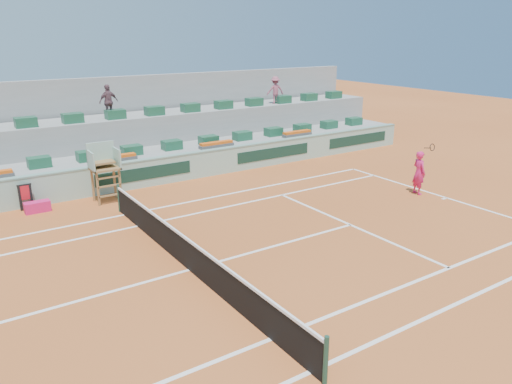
% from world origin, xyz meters
% --- Properties ---
extents(ground, '(90.00, 90.00, 0.00)m').
position_xyz_m(ground, '(0.00, 0.00, 0.00)').
color(ground, '#AB5021').
rests_on(ground, ground).
extents(seating_tier_lower, '(36.00, 4.00, 1.20)m').
position_xyz_m(seating_tier_lower, '(0.00, 10.70, 0.60)').
color(seating_tier_lower, '#999997').
rests_on(seating_tier_lower, ground).
extents(seating_tier_upper, '(36.00, 2.40, 2.60)m').
position_xyz_m(seating_tier_upper, '(0.00, 12.30, 1.30)').
color(seating_tier_upper, '#999997').
rests_on(seating_tier_upper, ground).
extents(stadium_back_wall, '(36.00, 0.40, 4.40)m').
position_xyz_m(stadium_back_wall, '(0.00, 13.90, 2.20)').
color(stadium_back_wall, '#999997').
rests_on(stadium_back_wall, ground).
extents(player_bag, '(0.93, 0.41, 0.41)m').
position_xyz_m(player_bag, '(-2.64, 7.65, 0.21)').
color(player_bag, '#E01D65').
rests_on(player_bag, ground).
extents(spectator_mid, '(1.02, 0.58, 1.63)m').
position_xyz_m(spectator_mid, '(1.78, 11.87, 3.42)').
color(spectator_mid, '#6D4951').
rests_on(spectator_mid, seating_tier_upper).
extents(spectator_right, '(1.12, 0.81, 1.55)m').
position_xyz_m(spectator_right, '(11.52, 11.79, 3.37)').
color(spectator_right, '#9D4E62').
rests_on(spectator_right, seating_tier_upper).
extents(court_lines, '(23.89, 11.09, 0.01)m').
position_xyz_m(court_lines, '(0.00, 0.00, 0.01)').
color(court_lines, white).
rests_on(court_lines, ground).
extents(tennis_net, '(0.10, 11.97, 1.10)m').
position_xyz_m(tennis_net, '(0.00, 0.00, 0.53)').
color(tennis_net, black).
rests_on(tennis_net, ground).
extents(advertising_hoarding, '(36.00, 0.34, 1.26)m').
position_xyz_m(advertising_hoarding, '(0.02, 8.50, 0.63)').
color(advertising_hoarding, '#97BEAD').
rests_on(advertising_hoarding, ground).
extents(umpire_chair, '(1.10, 0.90, 2.40)m').
position_xyz_m(umpire_chair, '(0.00, 7.50, 1.54)').
color(umpire_chair, brown).
rests_on(umpire_chair, ground).
extents(seat_row_lower, '(32.90, 0.60, 0.44)m').
position_xyz_m(seat_row_lower, '(0.00, 9.80, 1.42)').
color(seat_row_lower, '#1B5236').
rests_on(seat_row_lower, seating_tier_lower).
extents(seat_row_upper, '(32.90, 0.60, 0.44)m').
position_xyz_m(seat_row_upper, '(0.00, 11.70, 2.82)').
color(seat_row_upper, '#1B5236').
rests_on(seat_row_upper, seating_tier_upper).
extents(flower_planters, '(26.80, 0.36, 0.28)m').
position_xyz_m(flower_planters, '(-1.50, 9.00, 1.33)').
color(flower_planters, '#505050').
rests_on(flower_planters, seating_tier_lower).
extents(towel_rack, '(0.52, 0.09, 1.03)m').
position_xyz_m(towel_rack, '(-2.93, 8.15, 0.60)').
color(towel_rack, black).
rests_on(towel_rack, ground).
extents(tennis_player, '(0.57, 0.94, 2.28)m').
position_xyz_m(tennis_player, '(11.33, 1.09, 0.94)').
color(tennis_player, '#E01D65').
rests_on(tennis_player, ground).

